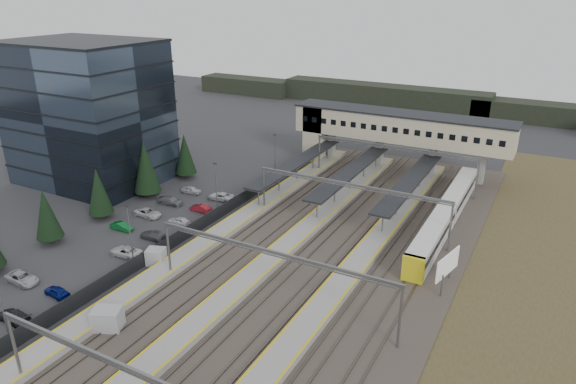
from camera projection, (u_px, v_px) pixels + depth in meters
The scene contains 15 objects.
ground at pixel (223, 252), 67.51m from camera, with size 220.00×220.00×0.00m, color #2B2B2D.
office_building at pixel (88, 113), 88.56m from camera, with size 24.30×18.30×24.30m.
conifer_row at pixel (77, 198), 72.20m from camera, with size 4.42×49.82×9.50m.
car_park at pixel (120, 243), 68.59m from camera, with size 10.61×44.90×1.26m.
lampposts at pixel (179, 207), 70.42m from camera, with size 0.50×53.25×8.07m.
fence at pixel (206, 221), 74.07m from camera, with size 0.08×90.00×2.00m.
relay_cabin_near at pixel (107, 320), 51.87m from camera, with size 3.48×3.11×2.39m.
relay_cabin_far at pixel (156, 256), 64.32m from camera, with size 2.73×2.52×2.04m.
rail_corridor at pixel (303, 250), 67.38m from camera, with size 34.00×90.00×0.92m.
canopies at pixel (351, 172), 85.02m from camera, with size 23.10×30.00×3.28m.
footbridge at pixel (385, 128), 95.46m from camera, with size 40.40×6.40×11.20m.
gantries at pixel (316, 220), 62.45m from camera, with size 28.40×62.28×7.17m.
train at pixel (446, 215), 73.90m from camera, with size 2.58×35.79×3.24m.
billboard at pixel (448, 266), 58.34m from camera, with size 1.38×5.31×4.50m.
treeline_far at pixel (507, 110), 131.32m from camera, with size 170.00×19.00×7.00m.
Camera 1 is at (35.78, -48.49, 32.58)m, focal length 32.00 mm.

